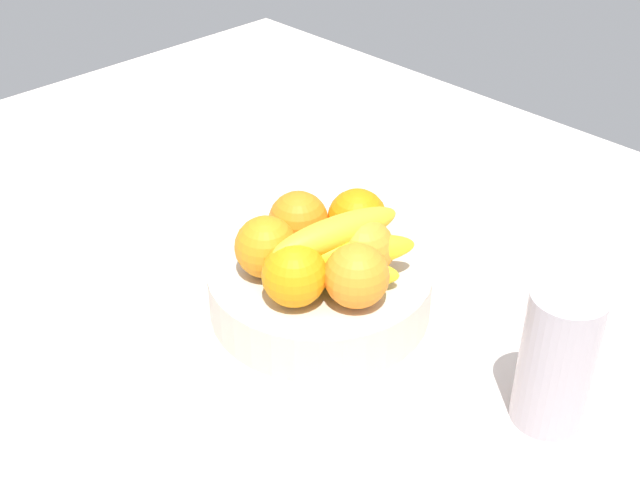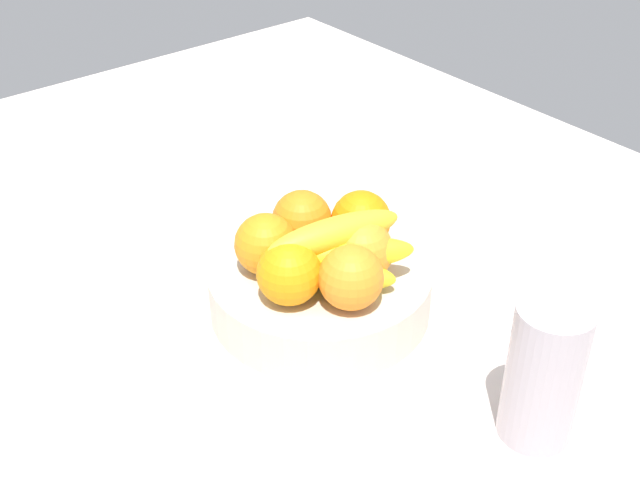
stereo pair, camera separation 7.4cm
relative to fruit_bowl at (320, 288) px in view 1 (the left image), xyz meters
The scene contains 10 objects.
ground_plane 5.44cm from the fruit_bowl, 137.60° to the left, with size 180.00×140.00×3.00cm, color beige.
fruit_bowl is the anchor object (origin of this frame).
orange_front_left 8.77cm from the fruit_bowl, 14.46° to the right, with size 7.52×7.52×7.52cm, color orange.
orange_front_right 9.49cm from the fruit_bowl, 55.55° to the left, with size 7.52×7.52×7.52cm, color orange.
orange_center 10.05cm from the fruit_bowl, 112.10° to the left, with size 7.52×7.52×7.52cm, color orange.
orange_back_left 10.67cm from the fruit_bowl, 163.92° to the left, with size 7.52×7.52×7.52cm, color orange.
orange_back_right 8.69cm from the fruit_bowl, 149.78° to the right, with size 7.52×7.52×7.52cm, color orange.
orange_top_stack 9.84cm from the fruit_bowl, 85.92° to the right, with size 7.52×7.52×7.52cm, color orange.
banana_bunch 8.13cm from the fruit_bowl, behind, with size 15.77×17.46×8.40cm.
thermos_tumbler 30.90cm from the fruit_bowl, behind, with size 7.70×7.70×16.26cm, color #B7AEB5.
Camera 1 is at (-56.60, 55.51, 65.07)cm, focal length 46.49 mm.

